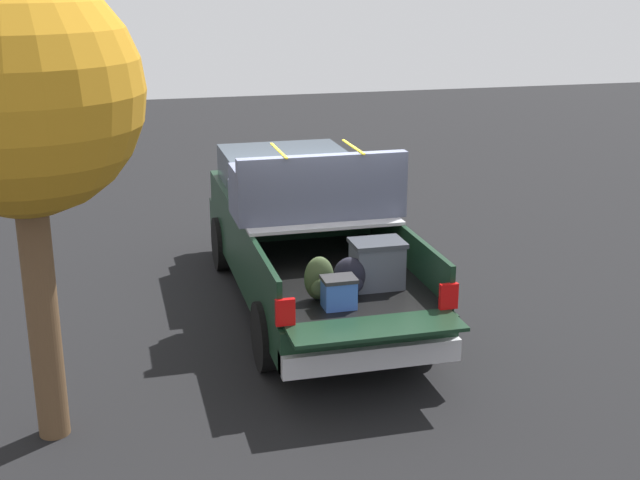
# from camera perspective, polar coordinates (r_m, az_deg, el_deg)

# --- Properties ---
(ground_plane) EXTENTS (40.00, 40.00, 0.00)m
(ground_plane) POSITION_cam_1_polar(r_m,az_deg,el_deg) (11.49, -0.75, -4.36)
(ground_plane) COLOR black
(pickup_truck) EXTENTS (6.05, 2.09, 2.23)m
(pickup_truck) POSITION_cam_1_polar(r_m,az_deg,el_deg) (11.49, -1.16, 0.65)
(pickup_truck) COLOR black
(pickup_truck) RESTS_ON ground_plane
(tree_background) EXTENTS (2.16, 2.16, 4.38)m
(tree_background) POSITION_cam_1_polar(r_m,az_deg,el_deg) (7.83, -19.52, 8.96)
(tree_background) COLOR brown
(tree_background) RESTS_ON ground_plane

